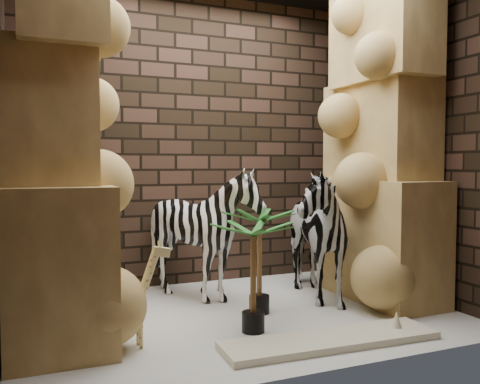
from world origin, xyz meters
name	(u,v)px	position (x,y,z in m)	size (l,w,h in m)	color
floor	(239,315)	(0.00, 0.00, 0.00)	(3.50, 3.50, 0.00)	silver
wall_back	(193,140)	(0.00, 1.25, 1.50)	(3.50, 3.50, 0.00)	black
wall_front	(321,119)	(0.00, -1.25, 1.50)	(3.50, 3.50, 0.00)	black
wall_left	(0,126)	(-1.75, 0.00, 1.50)	(3.00, 3.00, 0.00)	black
wall_right	(410,137)	(1.75, 0.00, 1.50)	(3.00, 3.00, 0.00)	black
rock_pillar_left	(55,127)	(-1.40, 0.00, 1.50)	(0.68, 1.30, 3.00)	#DFBB6D
rock_pillar_right	(381,137)	(1.42, 0.00, 1.50)	(0.58, 1.25, 3.00)	#DFBB6D
zebra_right	(306,223)	(0.79, 0.27, 0.70)	(0.64, 1.18, 1.40)	white
zebra_left	(203,240)	(-0.12, 0.56, 0.55)	(0.98, 1.21, 1.10)	white
giraffe_toy	(125,295)	(-0.99, -0.42, 0.37)	(0.38, 0.13, 0.73)	#F4E797
palm_front	(259,261)	(0.18, -0.01, 0.44)	(0.36, 0.36, 0.88)	#144511
palm_back	(253,277)	(-0.06, -0.43, 0.41)	(0.36, 0.36, 0.83)	#144511
surfboard	(331,340)	(0.33, -0.86, 0.03)	(1.56, 0.38, 0.05)	#EBE6C1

